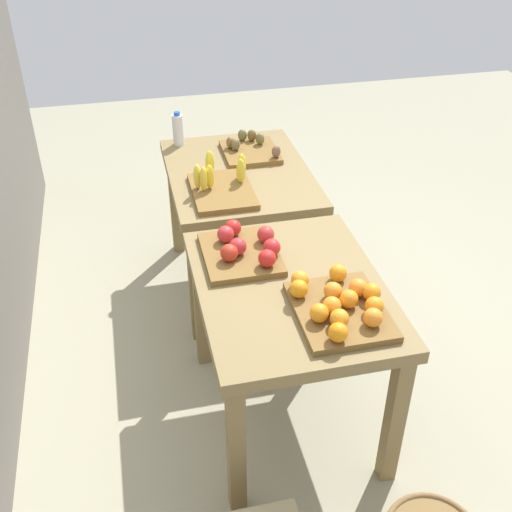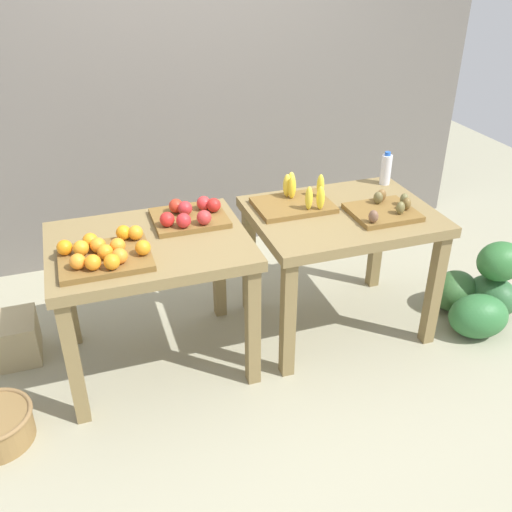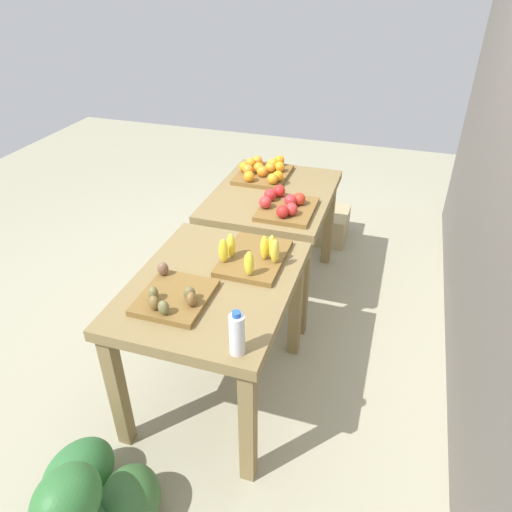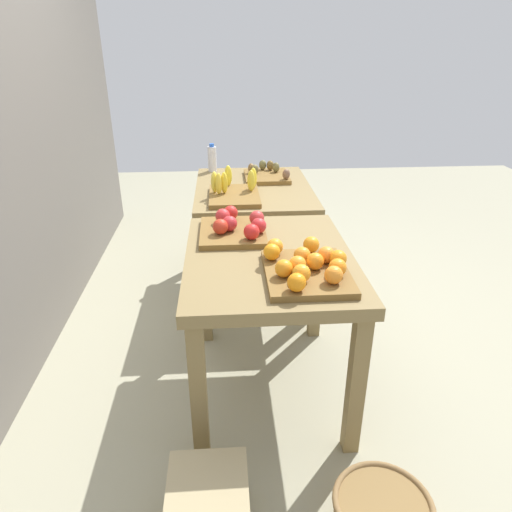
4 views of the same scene
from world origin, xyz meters
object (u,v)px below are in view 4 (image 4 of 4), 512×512
display_table_left (269,276)px  kiwi_bin (267,174)px  banana_crate (233,191)px  water_bottle (212,159)px  display_table_right (253,203)px  watermelon_pile (273,220)px  orange_bin (307,267)px  apple_bin (235,227)px

display_table_left → kiwi_bin: kiwi_bin is taller
banana_crate → water_bottle: size_ratio=2.08×
banana_crate → water_bottle: water_bottle is taller
kiwi_bin → water_bottle: (0.23, 0.40, 0.07)m
kiwi_bin → water_bottle: size_ratio=1.70×
display_table_left → water_bottle: water_bottle is taller
water_bottle → display_table_right: bearing=-146.4°
display_table_left → display_table_right: bearing=0.0°
watermelon_pile → orange_bin: bearing=177.5°
display_table_right → water_bottle: (0.43, 0.29, 0.22)m
display_table_right → banana_crate: (-0.23, 0.14, 0.16)m
display_table_left → kiwi_bin: bearing=-4.8°
display_table_left → display_table_right: size_ratio=1.00×
display_table_left → orange_bin: bearing=-148.4°
water_bottle → watermelon_pile: size_ratio=0.33×
banana_crate → kiwi_bin: banana_crate is taller
orange_bin → apple_bin: bearing=30.9°
orange_bin → water_bottle: water_bottle is taller
orange_bin → display_table_left: bearing=31.6°
display_table_right → water_bottle: water_bottle is taller
display_table_right → banana_crate: size_ratio=2.36×
watermelon_pile → water_bottle: bearing=131.3°
orange_bin → apple_bin: apple_bin is taller
banana_crate → water_bottle: 0.68m
orange_bin → kiwi_bin: (1.55, 0.03, -0.02)m
display_table_right → banana_crate: 0.32m
banana_crate → watermelon_pile: banana_crate is taller
banana_crate → water_bottle: bearing=12.2°
orange_bin → kiwi_bin: 1.55m
display_table_right → kiwi_bin: 0.27m
apple_bin → watermelon_pile: apple_bin is taller
apple_bin → watermelon_pile: size_ratio=0.63×
orange_bin → banana_crate: (1.12, 0.29, -0.00)m
banana_crate → watermelon_pile: bearing=-18.8°
display_table_left → apple_bin: apple_bin is taller
orange_bin → banana_crate: size_ratio=1.04×
display_table_left → water_bottle: size_ratio=4.92×
orange_bin → banana_crate: 1.15m
display_table_right → watermelon_pile: 1.05m
banana_crate → display_table_left: bearing=-170.8°
display_table_left → display_table_right: 1.12m
kiwi_bin → water_bottle: bearing=60.1°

